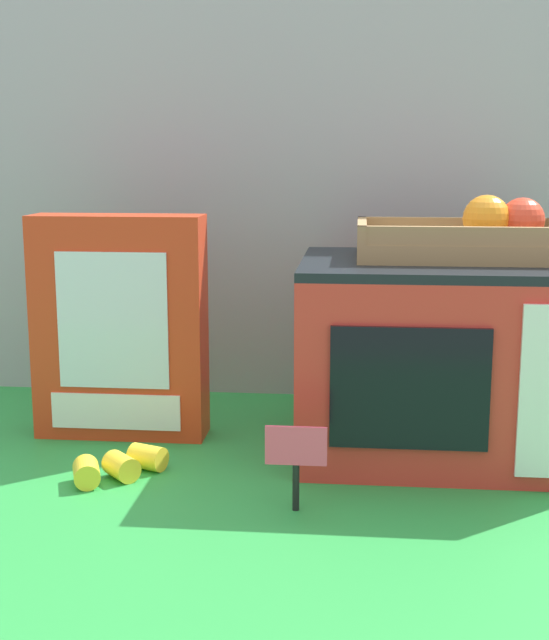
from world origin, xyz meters
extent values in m
plane|color=green|center=(0.00, 0.00, 0.00)|extent=(1.70, 1.70, 0.00)
cube|color=#A0A3A8|center=(0.00, 0.25, 0.33)|extent=(1.61, 0.03, 0.67)
cube|color=red|center=(0.19, -0.02, 0.12)|extent=(0.36, 0.29, 0.25)
cube|color=black|center=(0.19, -0.02, 0.26)|extent=(0.36, 0.29, 0.01)
cube|color=black|center=(0.15, -0.17, 0.12)|extent=(0.19, 0.01, 0.15)
cube|color=#A37F51|center=(0.22, 0.00, 0.27)|extent=(0.28, 0.17, 0.03)
cube|color=#A37F51|center=(0.22, -0.08, 0.30)|extent=(0.28, 0.01, 0.02)
cube|color=#A37F51|center=(0.22, 0.08, 0.30)|extent=(0.28, 0.01, 0.02)
cube|color=#A37F51|center=(0.09, 0.00, 0.30)|extent=(0.01, 0.17, 0.02)
sphere|color=orange|center=(0.25, -0.03, 0.32)|extent=(0.06, 0.06, 0.06)
sphere|color=#E04228|center=(0.29, -0.02, 0.32)|extent=(0.06, 0.06, 0.06)
ellipsoid|color=yellow|center=(0.30, 0.02, 0.31)|extent=(0.07, 0.07, 0.04)
sphere|color=#72287F|center=(0.28, 0.06, 0.31)|extent=(0.05, 0.05, 0.05)
cube|color=red|center=(-0.25, 0.00, 0.16)|extent=(0.24, 0.07, 0.32)
cube|color=silver|center=(-0.25, -0.04, 0.17)|extent=(0.16, 0.00, 0.19)
cube|color=white|center=(-0.25, -0.04, 0.04)|extent=(0.18, 0.00, 0.05)
cylinder|color=black|center=(0.02, -0.25, 0.03)|extent=(0.01, 0.01, 0.06)
cube|color=#F44C6B|center=(0.02, -0.25, 0.08)|extent=(0.07, 0.00, 0.05)
cylinder|color=yellow|center=(-0.24, -0.20, 0.02)|extent=(0.05, 0.05, 0.03)
cylinder|color=yellow|center=(-0.21, -0.17, 0.02)|extent=(0.05, 0.05, 0.03)
cylinder|color=yellow|center=(-0.18, -0.14, 0.02)|extent=(0.05, 0.05, 0.03)
camera|label=1|loc=(0.08, -1.18, 0.40)|focal=48.68mm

